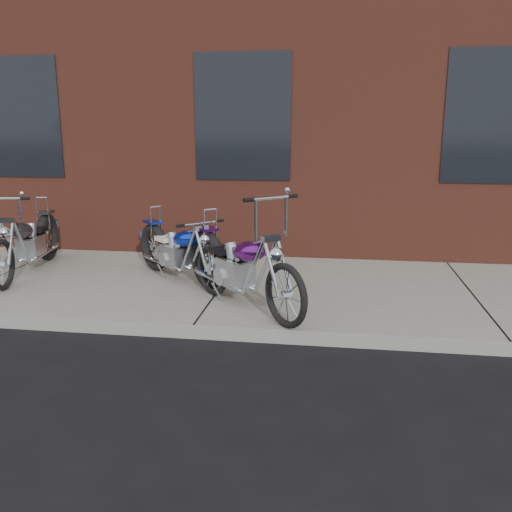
# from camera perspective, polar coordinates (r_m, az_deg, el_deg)

# --- Properties ---
(ground) EXTENTS (120.00, 120.00, 0.00)m
(ground) POSITION_cam_1_polar(r_m,az_deg,el_deg) (5.52, -6.56, -8.69)
(ground) COLOR black
(ground) RESTS_ON ground
(sidewalk) EXTENTS (22.00, 3.00, 0.15)m
(sidewalk) POSITION_cam_1_polar(r_m,az_deg,el_deg) (6.87, -3.42, -3.45)
(sidewalk) COLOR slate
(sidewalk) RESTS_ON ground
(building_brick) EXTENTS (22.00, 10.00, 8.00)m
(building_brick) POSITION_cam_1_polar(r_m,az_deg,el_deg) (13.15, 2.45, 21.92)
(building_brick) COLOR brown
(building_brick) RESTS_ON ground
(chopper_purple) EXTENTS (1.59, 1.75, 1.27)m
(chopper_purple) POSITION_cam_1_polar(r_m,az_deg,el_deg) (5.93, -1.75, -1.34)
(chopper_purple) COLOR black
(chopper_purple) RESTS_ON sidewalk
(chopper_blue) EXTENTS (1.54, 1.48, 0.89)m
(chopper_blue) POSITION_cam_1_polar(r_m,az_deg,el_deg) (6.92, -8.13, 0.36)
(chopper_blue) COLOR black
(chopper_blue) RESTS_ON sidewalk
(chopper_third) EXTENTS (0.58, 2.15, 1.10)m
(chopper_third) POSITION_cam_1_polar(r_m,az_deg,el_deg) (7.86, -22.83, 1.16)
(chopper_third) COLOR black
(chopper_third) RESTS_ON sidewalk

